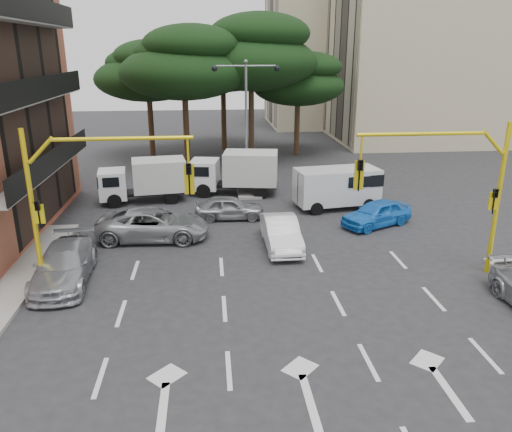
{
  "coord_description": "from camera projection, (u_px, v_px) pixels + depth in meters",
  "views": [
    {
      "loc": [
        -2.36,
        -15.33,
        8.49
      ],
      "look_at": [
        -0.41,
        5.16,
        1.6
      ],
      "focal_mm": 35.0,
      "sensor_mm": 36.0,
      "label": 1
    }
  ],
  "objects": [
    {
      "name": "ground",
      "position": [
        282.0,
        306.0,
        17.38
      ],
      "size": [
        120.0,
        120.0,
        0.0
      ],
      "primitive_type": "plane",
      "color": "#28282B",
      "rests_on": "ground"
    },
    {
      "name": "median_strip",
      "position": [
        247.0,
        185.0,
        32.46
      ],
      "size": [
        1.4,
        6.0,
        0.15
      ],
      "primitive_type": "cube",
      "color": "gray",
      "rests_on": "ground"
    },
    {
      "name": "apartment_beige_near",
      "position": [
        446.0,
        40.0,
        46.41
      ],
      "size": [
        20.2,
        12.15,
        18.7
      ],
      "color": "beige",
      "rests_on": "ground"
    },
    {
      "name": "apartment_beige_far",
      "position": [
        340.0,
        51.0,
        57.43
      ],
      "size": [
        16.2,
        12.15,
        16.7
      ],
      "color": "beige",
      "rests_on": "ground"
    },
    {
      "name": "pine_left_near",
      "position": [
        184.0,
        63.0,
        35.34
      ],
      "size": [
        9.15,
        9.15,
        10.23
      ],
      "color": "#382616",
      "rests_on": "ground"
    },
    {
      "name": "pine_center",
      "position": [
        252.0,
        52.0,
        37.46
      ],
      "size": [
        9.98,
        9.98,
        11.16
      ],
      "color": "#382616",
      "rests_on": "ground"
    },
    {
      "name": "pine_left_far",
      "position": [
        148.0,
        71.0,
        39.07
      ],
      "size": [
        8.32,
        8.32,
        9.3
      ],
      "color": "#382616",
      "rests_on": "ground"
    },
    {
      "name": "pine_right",
      "position": [
        299.0,
        79.0,
        40.37
      ],
      "size": [
        7.49,
        7.49,
        8.37
      ],
      "color": "#382616",
      "rests_on": "ground"
    },
    {
      "name": "pine_back",
      "position": [
        223.0,
        60.0,
        42.22
      ],
      "size": [
        9.15,
        9.15,
        10.23
      ],
      "color": "#382616",
      "rests_on": "ground"
    },
    {
      "name": "signal_mast_right",
      "position": [
        456.0,
        179.0,
        18.64
      ],
      "size": [
        5.79,
        0.37,
        6.0
      ],
      "color": "yellow",
      "rests_on": "ground"
    },
    {
      "name": "signal_mast_left",
      "position": [
        83.0,
        188.0,
        17.42
      ],
      "size": [
        5.79,
        0.37,
        6.0
      ],
      "color": "yellow",
      "rests_on": "ground"
    },
    {
      "name": "street_lamp_center",
      "position": [
        246.0,
        102.0,
        30.76
      ],
      "size": [
        4.16,
        0.36,
        7.77
      ],
      "color": "slate",
      "rests_on": "median_strip"
    },
    {
      "name": "car_white_hatch",
      "position": [
        281.0,
        233.0,
        22.34
      ],
      "size": [
        1.51,
        4.18,
        1.37
      ],
      "primitive_type": "imported",
      "rotation": [
        0.0,
        0.0,
        0.02
      ],
      "color": "white",
      "rests_on": "ground"
    },
    {
      "name": "car_blue_compact",
      "position": [
        377.0,
        213.0,
        25.09
      ],
      "size": [
        4.14,
        3.1,
        1.31
      ],
      "primitive_type": "imported",
      "rotation": [
        0.0,
        0.0,
        -1.11
      ],
      "color": "blue",
      "rests_on": "ground"
    },
    {
      "name": "car_silver_wagon",
      "position": [
        64.0,
        265.0,
        18.98
      ],
      "size": [
        2.22,
        4.91,
        1.4
      ],
      "primitive_type": "imported",
      "rotation": [
        0.0,
        0.0,
        0.06
      ],
      "color": "#9B9DA3",
      "rests_on": "ground"
    },
    {
      "name": "car_silver_cross_a",
      "position": [
        153.0,
        224.0,
        23.31
      ],
      "size": [
        5.31,
        2.69,
        1.44
      ],
      "primitive_type": "imported",
      "rotation": [
        0.0,
        0.0,
        1.51
      ],
      "color": "#999DA1",
      "rests_on": "ground"
    },
    {
      "name": "car_silver_cross_b",
      "position": [
        229.0,
        207.0,
        26.15
      ],
      "size": [
        3.68,
        1.59,
        1.23
      ],
      "primitive_type": "imported",
      "rotation": [
        0.0,
        0.0,
        1.53
      ],
      "color": "gray",
      "rests_on": "ground"
    },
    {
      "name": "van_white",
      "position": [
        337.0,
        188.0,
        27.82
      ],
      "size": [
        4.83,
        2.73,
        2.29
      ],
      "primitive_type": null,
      "rotation": [
        0.0,
        0.0,
        -1.42
      ],
      "color": "silver",
      "rests_on": "ground"
    },
    {
      "name": "box_truck_a",
      "position": [
        144.0,
        181.0,
        28.97
      ],
      "size": [
        5.26,
        2.82,
        2.46
      ],
      "primitive_type": null,
      "rotation": [
        0.0,
        0.0,
        1.72
      ],
      "color": "white",
      "rests_on": "ground"
    },
    {
      "name": "box_truck_b",
      "position": [
        235.0,
        173.0,
        30.47
      ],
      "size": [
        5.63,
        3.05,
        2.63
      ],
      "primitive_type": null,
      "rotation": [
        0.0,
        0.0,
        1.41
      ],
      "color": "white",
      "rests_on": "ground"
    }
  ]
}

